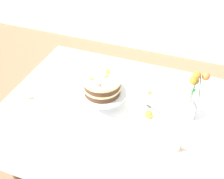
% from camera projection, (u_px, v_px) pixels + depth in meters
% --- Properties ---
extents(ground_plane, '(12.00, 12.00, 0.00)m').
position_uv_depth(ground_plane, '(117.00, 172.00, 2.16)').
color(ground_plane, '#8C7051').
extents(dining_table, '(1.40, 1.00, 0.74)m').
position_uv_depth(dining_table, '(116.00, 118.00, 1.73)').
color(dining_table, white).
rests_on(dining_table, ground).
extents(linen_napkin, '(0.36, 0.36, 0.00)m').
position_uv_depth(linen_napkin, '(103.00, 104.00, 1.69)').
color(linen_napkin, white).
rests_on(linen_napkin, dining_table).
extents(cake_stand, '(0.29, 0.29, 0.10)m').
position_uv_depth(cake_stand, '(102.00, 94.00, 1.64)').
color(cake_stand, silver).
rests_on(cake_stand, linen_napkin).
extents(layer_cake, '(0.23, 0.23, 0.11)m').
position_uv_depth(layer_cake, '(102.00, 85.00, 1.60)').
color(layer_cake, brown).
rests_on(layer_cake, cake_stand).
extents(flower_vase, '(0.10, 0.10, 0.35)m').
position_uv_depth(flower_vase, '(192.00, 100.00, 1.53)').
color(flower_vase, silver).
rests_on(flower_vase, dining_table).
extents(teacup, '(0.13, 0.13, 0.05)m').
position_uv_depth(teacup, '(174.00, 145.00, 1.42)').
color(teacup, silver).
rests_on(teacup, dining_table).
extents(fallen_rose, '(0.12, 0.12, 0.05)m').
position_uv_depth(fallen_rose, '(149.00, 114.00, 1.59)').
color(fallen_rose, '#2D6028').
rests_on(fallen_rose, dining_table).
extents(loose_petal_0, '(0.05, 0.04, 0.00)m').
position_uv_depth(loose_petal_0, '(31.00, 98.00, 1.73)').
color(loose_petal_0, '#E56B51').
rests_on(loose_petal_0, dining_table).
extents(loose_petal_1, '(0.03, 0.04, 0.00)m').
position_uv_depth(loose_petal_1, '(66.00, 122.00, 1.57)').
color(loose_petal_1, pink).
rests_on(loose_petal_1, dining_table).
extents(loose_petal_2, '(0.04, 0.04, 0.00)m').
position_uv_depth(loose_petal_2, '(150.00, 92.00, 1.78)').
color(loose_petal_2, yellow).
rests_on(loose_petal_2, dining_table).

